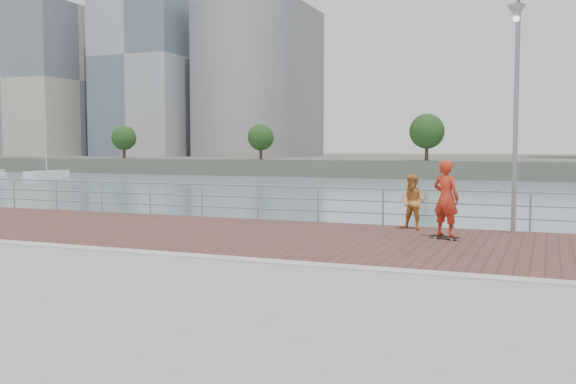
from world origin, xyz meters
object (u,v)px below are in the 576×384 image
at_px(bystander, 413,202).
at_px(skateboarder, 446,198).
at_px(street_lamp, 516,67).
at_px(guardrail, 350,201).

bearing_deg(bystander, skateboarder, -43.36).
bearing_deg(skateboarder, street_lamp, -114.30).
bearing_deg(bystander, guardrail, 171.95).
bearing_deg(skateboarder, guardrail, -13.32).
distance_m(guardrail, street_lamp, 6.07).
relative_size(guardrail, bystander, 25.15).
bearing_deg(guardrail, skateboarder, -36.36).
height_order(guardrail, street_lamp, street_lamp).
xyz_separation_m(guardrail, street_lamp, (4.72, -0.95, 3.70)).
relative_size(skateboarder, bystander, 1.23).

